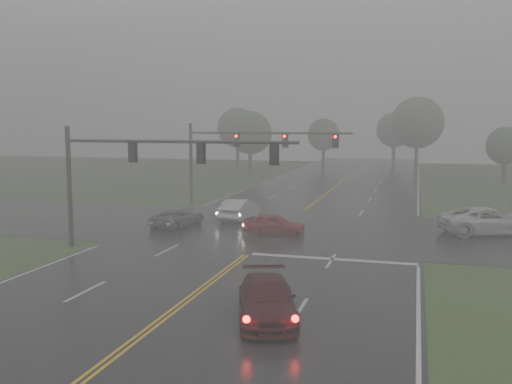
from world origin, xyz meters
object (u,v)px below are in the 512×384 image
(sedan_red, at_px, (274,235))
(signal_gantry_near, at_px, (136,163))
(pickup_white, at_px, (488,234))
(sedan_silver, at_px, (240,220))
(sedan_maroon, at_px, (267,319))
(signal_gantry_far, at_px, (240,147))
(car_grey, at_px, (178,227))

(sedan_red, distance_m, signal_gantry_near, 10.06)
(pickup_white, bearing_deg, sedan_silver, 67.98)
(sedan_maroon, distance_m, signal_gantry_near, 13.87)
(pickup_white, bearing_deg, signal_gantry_far, 48.50)
(sedan_silver, xyz_separation_m, signal_gantry_near, (-2.41, -10.99, 4.79))
(sedan_red, height_order, sedan_silver, sedan_silver)
(pickup_white, height_order, signal_gantry_far, signal_gantry_far)
(sedan_red, relative_size, pickup_white, 0.64)
(sedan_maroon, relative_size, pickup_white, 0.80)
(sedan_silver, bearing_deg, car_grey, 52.16)
(car_grey, bearing_deg, sedan_maroon, 133.66)
(signal_gantry_far, bearing_deg, sedan_red, -63.00)
(pickup_white, height_order, signal_gantry_near, signal_gantry_near)
(sedan_maroon, xyz_separation_m, sedan_silver, (-7.21, 19.76, 0.00))
(sedan_maroon, bearing_deg, sedan_silver, 92.18)
(car_grey, xyz_separation_m, signal_gantry_near, (0.80, -7.35, 4.79))
(sedan_red, bearing_deg, sedan_silver, 38.41)
(sedan_silver, xyz_separation_m, signal_gantry_far, (-2.15, 6.92, 4.94))
(car_grey, distance_m, signal_gantry_far, 11.70)
(sedan_silver, bearing_deg, pickup_white, -179.53)
(sedan_red, height_order, car_grey, sedan_red)
(pickup_white, relative_size, signal_gantry_near, 0.46)
(sedan_maroon, relative_size, signal_gantry_near, 0.37)
(sedan_maroon, distance_m, car_grey, 19.20)
(signal_gantry_near, height_order, signal_gantry_far, signal_gantry_far)
(pickup_white, distance_m, signal_gantry_far, 20.96)
(sedan_red, xyz_separation_m, signal_gantry_far, (-5.88, 11.53, 4.94))
(car_grey, height_order, pickup_white, pickup_white)
(sedan_silver, distance_m, car_grey, 4.86)
(sedan_silver, height_order, signal_gantry_near, signal_gantry_near)
(sedan_red, xyz_separation_m, pickup_white, (12.93, 3.72, 0.00))
(sedan_silver, bearing_deg, sedan_red, 132.46)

